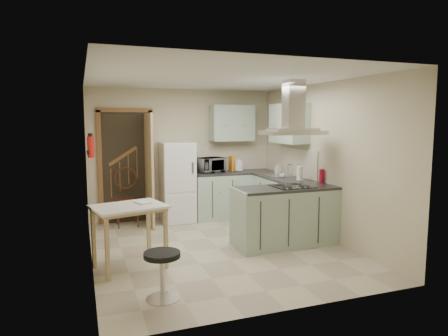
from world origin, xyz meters
name	(u,v)px	position (x,y,z in m)	size (l,w,h in m)	color
floor	(219,248)	(0.00, 0.00, 0.00)	(4.20, 4.20, 0.00)	#BBB192
ceiling	(218,78)	(0.00, 0.00, 2.50)	(4.20, 4.20, 0.00)	silver
back_wall	(183,154)	(0.00, 2.10, 1.25)	(3.60, 3.60, 0.00)	beige
left_wall	(89,171)	(-1.80, 0.00, 1.25)	(4.20, 4.20, 0.00)	beige
right_wall	(324,161)	(1.80, 0.00, 1.25)	(4.20, 4.20, 0.00)	beige
doorway	(126,167)	(-1.10, 2.07, 1.05)	(1.10, 0.12, 2.10)	brown
fridge	(177,182)	(-0.20, 1.80, 0.75)	(0.60, 0.60, 1.50)	white
counter_back	(220,195)	(0.66, 1.80, 0.45)	(1.08, 0.60, 0.90)	#9EB2A0
counter_right	(274,198)	(1.50, 1.12, 0.45)	(0.60, 1.95, 0.90)	#9EB2A0
splashback	(229,158)	(0.96, 2.09, 1.15)	(1.68, 0.02, 0.50)	beige
wall_cabinet_back	(232,123)	(0.95, 1.93, 1.85)	(0.85, 0.35, 0.70)	#9EB2A0
wall_cabinet_right	(289,123)	(1.62, 0.85, 1.85)	(0.35, 0.90, 0.70)	#9EB2A0
peninsula	(286,216)	(1.02, -0.18, 0.45)	(1.55, 0.65, 0.90)	#9EB2A0
hob	(292,186)	(1.12, -0.18, 0.91)	(0.58, 0.50, 0.01)	black
extractor_hood	(293,133)	(1.12, -0.18, 1.72)	(0.90, 0.55, 0.10)	silver
sink	(279,176)	(1.50, 0.95, 0.91)	(0.45, 0.40, 0.01)	silver
fire_extinguisher	(91,147)	(-1.74, 0.90, 1.50)	(0.10, 0.10, 0.32)	#B2140F
drop_leaf_table	(130,237)	(-1.34, -0.37, 0.41)	(0.88, 0.66, 0.83)	#DCA887
bentwood_chair	(127,200)	(-1.13, 1.80, 0.48)	(0.42, 0.42, 0.96)	#512C1B
stool	(162,276)	(-1.12, -1.42, 0.26)	(0.39, 0.39, 0.52)	black
microwave	(211,165)	(0.48, 1.87, 1.04)	(0.51, 0.35, 0.28)	black
kettle	(239,165)	(1.05, 1.78, 1.02)	(0.17, 0.17, 0.25)	white
cereal_box	(232,164)	(0.97, 1.95, 1.04)	(0.08, 0.19, 0.29)	orange
soap_bottle	(278,169)	(1.62, 1.24, 0.99)	(0.08, 0.09, 0.18)	#B8BAC6
paper_towel	(300,173)	(1.56, 0.34, 1.02)	(0.10, 0.10, 0.25)	white
cup	(283,176)	(1.43, 0.69, 0.94)	(0.10, 0.10, 0.08)	white
red_bottle	(322,176)	(1.75, -0.03, 1.01)	(0.08, 0.08, 0.22)	#B40F2D
book	(137,200)	(-1.23, -0.30, 0.88)	(0.16, 0.22, 0.10)	maroon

